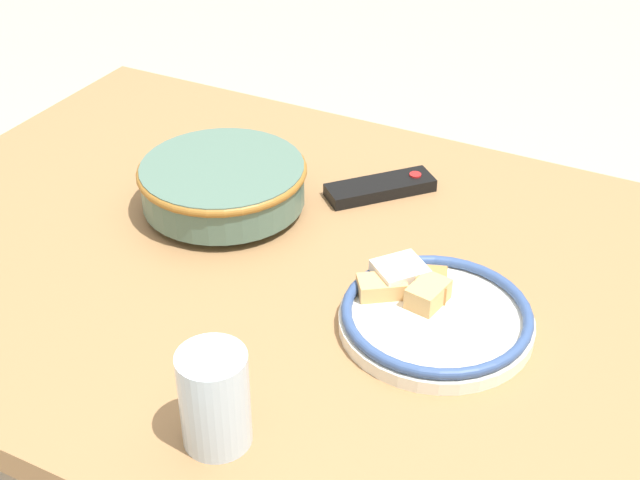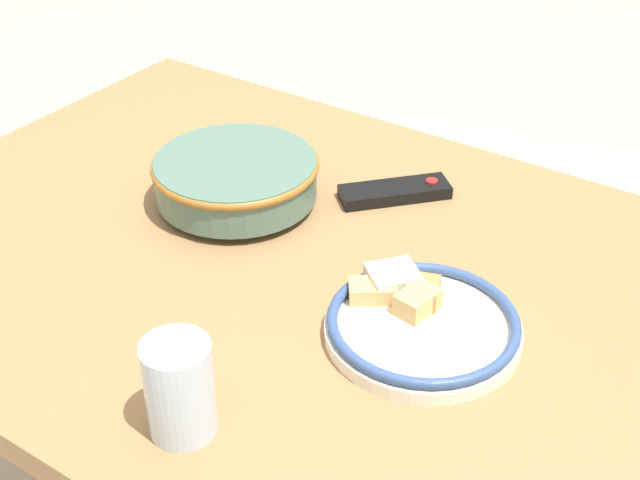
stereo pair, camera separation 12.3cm
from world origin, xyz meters
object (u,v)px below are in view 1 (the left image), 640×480
at_px(tv_remote, 380,188).
at_px(drinking_glass, 215,399).
at_px(noodle_bowl, 223,183).
at_px(food_plate, 433,313).

distance_m(tv_remote, drinking_glass, 0.57).
relative_size(noodle_bowl, drinking_glass, 2.16).
relative_size(tv_remote, drinking_glass, 1.38).
distance_m(noodle_bowl, tv_remote, 0.25).
bearing_deg(drinking_glass, noodle_bowl, 121.42).
bearing_deg(noodle_bowl, tv_remote, 37.90).
distance_m(food_plate, drinking_glass, 0.32).
relative_size(food_plate, drinking_glass, 2.09).
height_order(noodle_bowl, food_plate, noodle_bowl).
relative_size(food_plate, tv_remote, 1.51).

